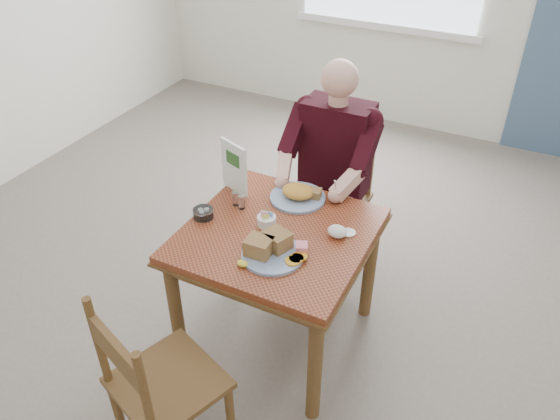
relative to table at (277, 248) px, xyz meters
The scene contains 14 objects.
floor 0.64m from the table, ahead, with size 6.00×6.00×0.00m, color #6B5F57.
lemon_wedge 0.33m from the table, 94.35° to the right, with size 0.06×0.04×0.03m, color yellow.
napkin 0.33m from the table, 18.32° to the left, with size 0.10×0.08×0.06m, color white.
metal_dish 0.37m from the table, 23.35° to the left, with size 0.07×0.07×0.01m, color silver.
table is the anchor object (origin of this frame).
chair_far 0.81m from the table, 90.00° to the left, with size 0.42×0.42×0.95m.
chair_near 0.89m from the table, 98.05° to the right, with size 0.54×0.54×0.95m.
diner 0.73m from the table, 90.00° to the left, with size 0.53×0.56×1.39m.
near_plate 0.23m from the table, 71.53° to the right, with size 0.33×0.33×0.10m.
far_plate 0.34m from the table, 94.77° to the left, with size 0.35×0.35×0.08m.
caddy 0.16m from the table, 162.55° to the left, with size 0.12×0.12×0.07m.
shakers 0.34m from the table, 160.34° to the left, with size 0.09×0.06×0.08m.
creamer 0.42m from the table, behind, with size 0.12×0.12×0.05m.
menu 0.51m from the table, 148.81° to the left, with size 0.19×0.09×0.29m.
Camera 1 is at (0.98, -1.93, 2.41)m, focal length 35.00 mm.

